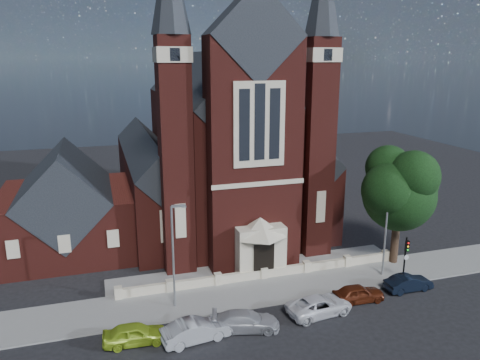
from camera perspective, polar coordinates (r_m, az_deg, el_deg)
The scene contains 16 objects.
ground at distance 48.17m, azimuth -0.60°, elevation -7.60°, with size 120.00×120.00×0.00m, color black.
pavement_strip at distance 39.15m, azimuth 3.90°, elevation -13.16°, with size 60.00×5.00×0.12m, color gray.
forecourt_paving at distance 42.51m, azimuth 1.94°, elevation -10.77°, with size 26.00×3.00×0.14m, color gray.
forecourt_wall at distance 40.81m, azimuth 2.87°, elevation -11.92°, with size 24.00×0.40×0.90m, color beige.
church at distance 53.19m, azimuth -3.07°, elevation 3.74°, with size 20.01×34.90×29.20m.
parish_hall at distance 48.02m, azimuth -20.36°, elevation -3.53°, with size 12.00×12.20×10.24m.
street_tree at distance 43.40m, azimuth 19.20°, elevation -1.25°, with size 6.40×6.60×10.70m.
street_lamp_left at distance 34.88m, azimuth -8.03°, elevation -8.54°, with size 1.16×0.22×8.09m.
street_lamp_right at distance 41.37m, azimuth 17.49°, elevation -5.32°, with size 1.16×0.22×8.09m.
traffic_signal at distance 41.41m, azimuth 19.56°, elevation -8.47°, with size 0.28×0.42×4.00m.
car_lime_van at distance 33.04m, azimuth -12.70°, elevation -17.82°, with size 1.67×4.16×1.42m, color #97BB25.
car_silver_a at distance 32.67m, azimuth -5.46°, elevation -17.80°, with size 1.60×4.58×1.51m, color #9C9EA3.
car_silver_b at distance 33.68m, azimuth 0.72°, elevation -16.80°, with size 1.89×4.66×1.35m, color #9C9DA3.
car_white_suv at distance 35.92m, azimuth 9.67°, elevation -14.84°, with size 2.29×4.97×1.38m, color white.
car_dark_red at distance 38.14m, azimuth 14.21°, elevation -13.25°, with size 1.62×4.03×1.37m, color #501D0D.
car_navy at distance 40.96m, azimuth 19.85°, elevation -11.72°, with size 1.38×3.96×1.31m, color black.
Camera 1 is at (-12.66, -27.73, 18.27)m, focal length 35.00 mm.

